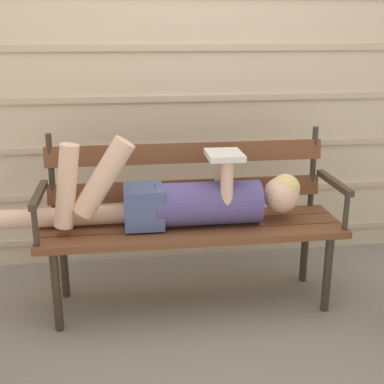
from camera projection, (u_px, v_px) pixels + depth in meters
ground_plane at (196, 317)px, 2.68m from camera, size 12.00×12.00×0.00m
house_siding at (177, 73)px, 3.08m from camera, size 4.49×0.08×2.38m
park_bench at (190, 212)px, 2.73m from camera, size 1.58×0.46×0.92m
reclining_person at (180, 199)px, 2.63m from camera, size 1.70×0.26×0.50m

